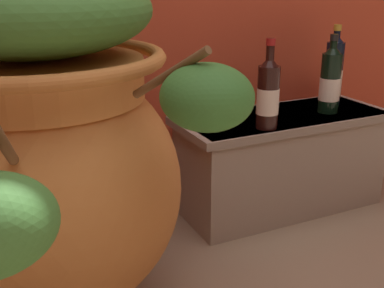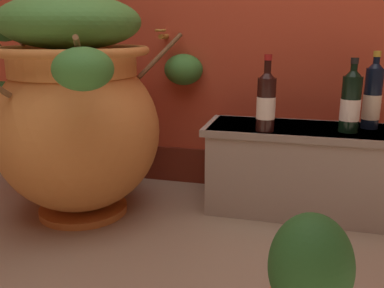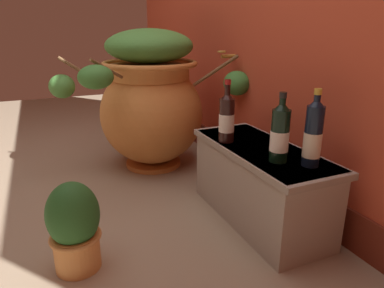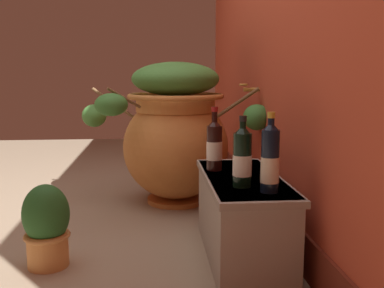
# 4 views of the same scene
# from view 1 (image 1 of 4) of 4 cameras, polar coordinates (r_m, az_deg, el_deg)

# --- Properties ---
(terracotta_urn) EXTENTS (1.02, 1.20, 0.95)m
(terracotta_urn) POSITION_cam_1_polar(r_m,az_deg,el_deg) (1.34, -16.61, -0.82)
(terracotta_urn) COLOR #CC7F3D
(terracotta_urn) RESTS_ON ground_plane
(stone_ledge) EXTENTS (0.86, 0.35, 0.40)m
(stone_ledge) POSITION_cam_1_polar(r_m,az_deg,el_deg) (2.02, 10.24, -1.63)
(stone_ledge) COLOR #9E9384
(stone_ledge) RESTS_ON ground_plane
(wine_bottle_left) EXTENTS (0.08, 0.08, 0.33)m
(wine_bottle_left) POSITION_cam_1_polar(r_m,az_deg,el_deg) (2.15, 16.08, 8.11)
(wine_bottle_left) COLOR black
(wine_bottle_left) RESTS_ON stone_ledge
(wine_bottle_middle) EXTENTS (0.08, 0.08, 0.32)m
(wine_bottle_middle) POSITION_cam_1_polar(r_m,az_deg,el_deg) (1.76, 8.82, 5.92)
(wine_bottle_middle) COLOR black
(wine_bottle_middle) RESTS_ON stone_ledge
(wine_bottle_right) EXTENTS (0.08, 0.08, 0.31)m
(wine_bottle_right) POSITION_cam_1_polar(r_m,az_deg,el_deg) (2.02, 15.74, 7.20)
(wine_bottle_right) COLOR black
(wine_bottle_right) RESTS_ON stone_ledge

